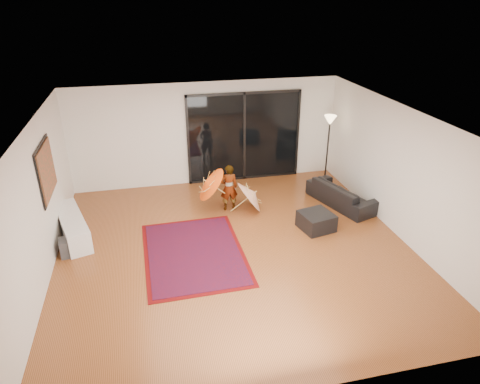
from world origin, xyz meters
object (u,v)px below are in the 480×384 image
object	(u,v)px
sofa	(342,194)
child	(229,188)
media_console	(72,226)
ottoman	(316,221)

from	to	relation	value
sofa	child	size ratio (longest dim) A/B	1.63
media_console	sofa	distance (m)	6.20
media_console	child	world-z (taller)	child
ottoman	media_console	bearing A→B (deg)	170.71
sofa	ottoman	bearing A→B (deg)	114.78
ottoman	child	bearing A→B (deg)	141.63
child	ottoman	bearing A→B (deg)	140.43
media_console	sofa	xyz separation A→B (m)	(6.20, 0.14, 0.02)
media_console	ottoman	world-z (taller)	media_console
child	media_console	bearing A→B (deg)	6.73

